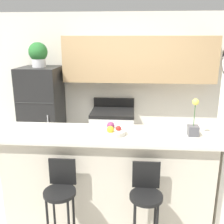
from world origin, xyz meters
TOP-DOWN VIEW (x-y plane):
  - ground_plane at (0.00, 0.00)m, footprint 14.00×14.00m
  - wall_back at (0.15, 1.89)m, footprint 5.60×0.38m
  - counter_bar at (0.00, 0.00)m, footprint 2.43×0.65m
  - refrigerator at (-1.29, 1.56)m, footprint 0.65×0.72m
  - stove_range at (-0.06, 1.60)m, footprint 0.74×0.64m
  - bar_stool_left at (-0.42, -0.48)m, footprint 0.32×0.32m
  - bar_stool_right at (0.42, -0.48)m, footprint 0.32×0.32m
  - potted_plant_on_fridge at (-1.29, 1.56)m, footprint 0.31×0.31m
  - orchid_vase at (0.93, -0.00)m, footprint 0.11×0.11m
  - fruit_bowl at (0.06, -0.03)m, footprint 0.29×0.29m

SIDE VIEW (x-z plane):
  - ground_plane at x=0.00m, z-range 0.00..0.00m
  - stove_range at x=-0.06m, z-range -0.07..1.00m
  - counter_bar at x=0.00m, z-range 0.00..1.10m
  - bar_stool_left at x=-0.42m, z-range 0.15..1.10m
  - bar_stool_right at x=0.42m, z-range 0.15..1.10m
  - refrigerator at x=-1.29m, z-range 0.00..1.65m
  - fruit_bowl at x=0.06m, z-range 1.07..1.19m
  - orchid_vase at x=0.93m, z-range 1.01..1.42m
  - wall_back at x=0.15m, z-range 0.21..2.76m
  - potted_plant_on_fridge at x=-1.29m, z-range 1.67..2.07m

